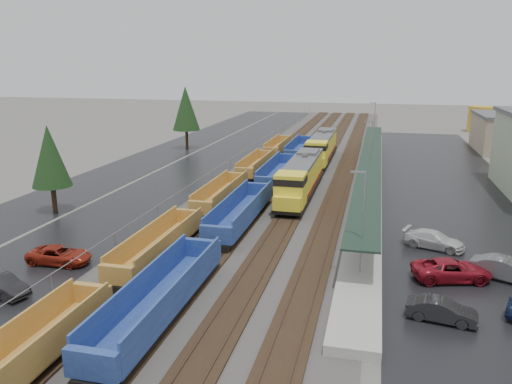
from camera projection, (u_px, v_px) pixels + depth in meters
ballast_strip at (306, 165)px, 75.05m from camera, size 20.00×160.00×0.08m
trackbed at (306, 164)px, 75.02m from camera, size 14.60×160.00×0.22m
west_parking_lot at (212, 161)px, 78.49m from camera, size 10.00×160.00×0.02m
west_road at (153, 158)px, 80.79m from camera, size 9.00×160.00×0.02m
east_commuter_lot at (448, 188)px, 61.30m from camera, size 16.00×100.00×0.02m
station_platform at (370, 178)px, 63.30m from camera, size 3.00×80.00×8.00m
chainlink_fence at (243, 154)px, 75.36m from camera, size 0.08×160.04×2.02m
distant_hills at (465, 100)px, 206.44m from camera, size 301.00×140.00×25.20m
tree_west_near at (50, 156)px, 50.43m from camera, size 3.96×3.96×9.00m
tree_west_far at (186, 108)px, 87.93m from camera, size 4.84×4.84×11.00m
locomotive_lead at (301, 178)px, 56.46m from camera, size 2.98×19.62×4.44m
locomotive_trail at (322, 148)px, 76.20m from camera, size 2.98×19.62×4.44m
well_string_yellow at (195, 216)px, 46.60m from camera, size 2.49×94.27×2.21m
well_string_blue at (241, 213)px, 47.23m from camera, size 2.76×88.98×2.45m
storage_tank at (481, 119)px, 109.97m from camera, size 5.63×5.63×5.63m
parked_car_west_b at (2, 285)px, 33.07m from camera, size 2.60×4.51×1.40m
parked_car_west_c at (59, 255)px, 38.26m from camera, size 2.49×4.97×1.35m
parked_car_east_a at (442, 311)px, 29.73m from camera, size 2.09×4.28×1.35m
parked_car_east_b at (452, 270)px, 35.33m from camera, size 3.80×5.91×1.52m
parked_car_east_c at (434, 240)px, 41.44m from camera, size 3.55×5.34×1.44m
parked_car_east_e at (507, 270)px, 35.32m from camera, size 3.46×5.11×1.59m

